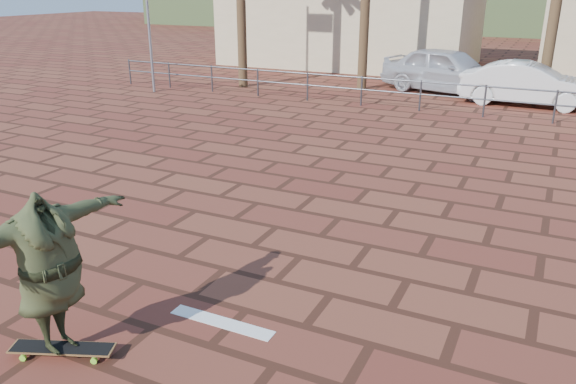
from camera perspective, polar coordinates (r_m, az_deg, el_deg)
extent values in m
plane|color=brown|center=(8.35, -6.43, -7.76)|extent=(120.00, 120.00, 0.00)
cube|color=white|center=(7.16, -6.74, -13.00)|extent=(1.40, 0.22, 0.01)
cylinder|color=#47494F|center=(24.47, -15.77, 11.67)|extent=(0.06, 0.06, 1.00)
cylinder|color=#47494F|center=(23.21, -11.96, 11.54)|extent=(0.06, 0.06, 1.00)
cylinder|color=#47494F|center=(22.06, -7.74, 11.35)|extent=(0.06, 0.06, 1.00)
cylinder|color=#47494F|center=(21.04, -3.08, 11.06)|extent=(0.06, 0.06, 1.00)
cylinder|color=#47494F|center=(20.16, 2.00, 10.66)|extent=(0.06, 0.06, 1.00)
cylinder|color=#47494F|center=(19.45, 7.47, 10.15)|extent=(0.06, 0.06, 1.00)
cylinder|color=#47494F|center=(18.93, 13.29, 9.49)|extent=(0.06, 0.06, 1.00)
cylinder|color=#47494F|center=(18.61, 19.34, 8.71)|extent=(0.06, 0.06, 1.00)
cylinder|color=#47494F|center=(18.50, 25.51, 7.81)|extent=(0.06, 0.06, 1.00)
cylinder|color=#47494F|center=(18.86, 13.40, 10.83)|extent=(24.00, 0.05, 0.05)
cylinder|color=#47494F|center=(18.92, 13.30, 9.64)|extent=(24.00, 0.05, 0.05)
cylinder|color=brown|center=(21.70, 25.57, 16.79)|extent=(0.36, 0.36, 6.50)
cube|color=beige|center=(29.97, 6.48, 16.66)|extent=(12.00, 7.00, 4.00)
cube|color=olive|center=(6.99, -21.96, -14.49)|extent=(1.18, 0.68, 0.02)
cube|color=black|center=(6.98, -21.97, -14.41)|extent=(1.13, 0.64, 0.00)
cube|color=silver|center=(7.18, -24.93, -14.27)|extent=(0.13, 0.20, 0.03)
cube|color=silver|center=(6.85, -18.77, -15.12)|extent=(0.13, 0.20, 0.03)
cylinder|color=#94F033|center=(7.12, -25.32, -14.99)|extent=(0.08, 0.06, 0.07)
cylinder|color=#94F033|center=(7.28, -24.46, -13.98)|extent=(0.08, 0.06, 0.07)
cylinder|color=#94F033|center=(6.79, -19.11, -15.89)|extent=(0.08, 0.06, 0.07)
cylinder|color=#94F033|center=(6.96, -18.38, -14.79)|extent=(0.08, 0.06, 0.07)
imported|color=#383E21|center=(6.52, -23.05, -7.66)|extent=(0.92, 2.34, 1.85)
imported|color=#B8BAC0|center=(22.42, 15.86, 11.81)|extent=(5.33, 3.35, 1.69)
imported|color=silver|center=(20.93, 23.21, 10.03)|extent=(4.44, 1.70, 1.45)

